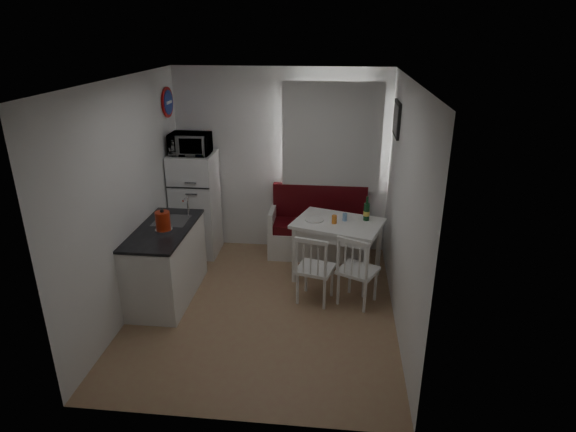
{
  "coord_description": "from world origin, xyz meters",
  "views": [
    {
      "loc": [
        0.8,
        -4.81,
        3.09
      ],
      "look_at": [
        0.23,
        0.5,
        0.98
      ],
      "focal_mm": 30.0,
      "sensor_mm": 36.0,
      "label": 1
    }
  ],
  "objects_px": {
    "dining_table": "(338,228)",
    "kettle": "(163,221)",
    "microwave": "(190,144)",
    "bench": "(319,233)",
    "wine_bottle": "(367,208)",
    "kitchen_counter": "(167,262)",
    "fridge": "(196,204)",
    "chair_left": "(315,263)",
    "chair_right": "(359,265)"
  },
  "relations": [
    {
      "from": "dining_table",
      "to": "kettle",
      "type": "xyz_separation_m",
      "value": [
        -1.98,
        -0.77,
        0.32
      ]
    },
    {
      "from": "dining_table",
      "to": "microwave",
      "type": "bearing_deg",
      "value": -176.88
    },
    {
      "from": "bench",
      "to": "wine_bottle",
      "type": "xyz_separation_m",
      "value": [
        0.62,
        -0.59,
        0.62
      ]
    },
    {
      "from": "dining_table",
      "to": "wine_bottle",
      "type": "relative_size",
      "value": 3.95
    },
    {
      "from": "kitchen_counter",
      "to": "wine_bottle",
      "type": "relative_size",
      "value": 4.21
    },
    {
      "from": "microwave",
      "to": "kettle",
      "type": "height_order",
      "value": "microwave"
    },
    {
      "from": "bench",
      "to": "dining_table",
      "type": "relative_size",
      "value": 1.13
    },
    {
      "from": "microwave",
      "to": "kettle",
      "type": "bearing_deg",
      "value": -88.68
    },
    {
      "from": "bench",
      "to": "fridge",
      "type": "xyz_separation_m",
      "value": [
        -1.74,
        -0.11,
        0.41
      ]
    },
    {
      "from": "chair_left",
      "to": "chair_right",
      "type": "distance_m",
      "value": 0.5
    },
    {
      "from": "chair_left",
      "to": "wine_bottle",
      "type": "distance_m",
      "value": 1.05
    },
    {
      "from": "bench",
      "to": "dining_table",
      "type": "bearing_deg",
      "value": -68.86
    },
    {
      "from": "chair_right",
      "to": "fridge",
      "type": "xyz_separation_m",
      "value": [
        -2.26,
        1.24,
        0.19
      ]
    },
    {
      "from": "bench",
      "to": "microwave",
      "type": "xyz_separation_m",
      "value": [
        -1.74,
        -0.16,
        1.29
      ]
    },
    {
      "from": "kitchen_counter",
      "to": "microwave",
      "type": "distance_m",
      "value": 1.67
    },
    {
      "from": "chair_left",
      "to": "microwave",
      "type": "xyz_separation_m",
      "value": [
        -1.76,
        1.19,
        1.08
      ]
    },
    {
      "from": "bench",
      "to": "microwave",
      "type": "distance_m",
      "value": 2.17
    },
    {
      "from": "bench",
      "to": "chair_right",
      "type": "height_order",
      "value": "bench"
    },
    {
      "from": "chair_right",
      "to": "wine_bottle",
      "type": "height_order",
      "value": "wine_bottle"
    },
    {
      "from": "kettle",
      "to": "wine_bottle",
      "type": "xyz_separation_m",
      "value": [
        2.33,
        0.87,
        -0.08
      ]
    },
    {
      "from": "dining_table",
      "to": "wine_bottle",
      "type": "xyz_separation_m",
      "value": [
        0.35,
        0.1,
        0.25
      ]
    },
    {
      "from": "bench",
      "to": "wine_bottle",
      "type": "relative_size",
      "value": 4.47
    },
    {
      "from": "fridge",
      "to": "dining_table",
      "type": "bearing_deg",
      "value": -16.14
    },
    {
      "from": "microwave",
      "to": "wine_bottle",
      "type": "bearing_deg",
      "value": -10.36
    },
    {
      "from": "kitchen_counter",
      "to": "chair_left",
      "type": "distance_m",
      "value": 1.78
    },
    {
      "from": "chair_left",
      "to": "microwave",
      "type": "bearing_deg",
      "value": 160.96
    },
    {
      "from": "chair_right",
      "to": "microwave",
      "type": "xyz_separation_m",
      "value": [
        -2.26,
        1.19,
        1.07
      ]
    },
    {
      "from": "fridge",
      "to": "wine_bottle",
      "type": "height_order",
      "value": "fridge"
    },
    {
      "from": "chair_left",
      "to": "fridge",
      "type": "relative_size",
      "value": 0.34
    },
    {
      "from": "chair_right",
      "to": "bench",
      "type": "bearing_deg",
      "value": 137.04
    },
    {
      "from": "chair_right",
      "to": "fridge",
      "type": "distance_m",
      "value": 2.58
    },
    {
      "from": "kitchen_counter",
      "to": "kettle",
      "type": "xyz_separation_m",
      "value": [
        0.05,
        -0.1,
        0.58
      ]
    },
    {
      "from": "kitchen_counter",
      "to": "kettle",
      "type": "bearing_deg",
      "value": -64.31
    },
    {
      "from": "kettle",
      "to": "wine_bottle",
      "type": "distance_m",
      "value": 2.49
    },
    {
      "from": "wine_bottle",
      "to": "kettle",
      "type": "bearing_deg",
      "value": -159.6
    },
    {
      "from": "kitchen_counter",
      "to": "dining_table",
      "type": "height_order",
      "value": "kitchen_counter"
    },
    {
      "from": "chair_left",
      "to": "fridge",
      "type": "xyz_separation_m",
      "value": [
        -1.76,
        1.24,
        0.2
      ]
    },
    {
      "from": "kitchen_counter",
      "to": "microwave",
      "type": "relative_size",
      "value": 2.51
    },
    {
      "from": "chair_left",
      "to": "fridge",
      "type": "distance_m",
      "value": 2.16
    },
    {
      "from": "chair_left",
      "to": "kettle",
      "type": "bearing_deg",
      "value": -161.42
    },
    {
      "from": "bench",
      "to": "chair_left",
      "type": "distance_m",
      "value": 1.37
    },
    {
      "from": "dining_table",
      "to": "microwave",
      "type": "height_order",
      "value": "microwave"
    },
    {
      "from": "microwave",
      "to": "chair_right",
      "type": "bearing_deg",
      "value": -27.83
    },
    {
      "from": "dining_table",
      "to": "chair_left",
      "type": "bearing_deg",
      "value": -92.81
    },
    {
      "from": "bench",
      "to": "kitchen_counter",
      "type": "bearing_deg",
      "value": -142.37
    },
    {
      "from": "chair_left",
      "to": "wine_bottle",
      "type": "relative_size",
      "value": 1.59
    },
    {
      "from": "microwave",
      "to": "fridge",
      "type": "bearing_deg",
      "value": 90.0
    },
    {
      "from": "wine_bottle",
      "to": "bench",
      "type": "bearing_deg",
      "value": 136.16
    },
    {
      "from": "wine_bottle",
      "to": "microwave",
      "type": "bearing_deg",
      "value": 169.64
    },
    {
      "from": "chair_right",
      "to": "kettle",
      "type": "relative_size",
      "value": 2.1
    }
  ]
}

